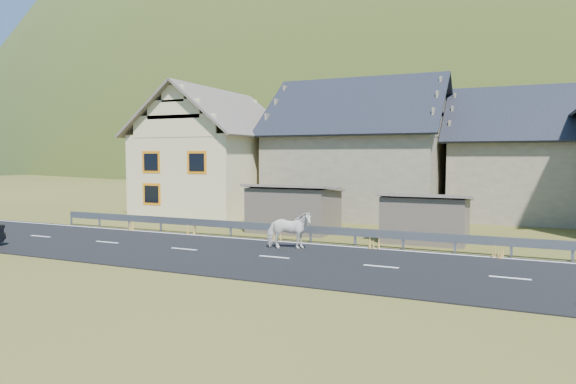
% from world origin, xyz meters
% --- Properties ---
extents(ground, '(160.00, 160.00, 0.00)m').
position_xyz_m(ground, '(0.00, 0.00, 0.00)').
color(ground, '#3A3D15').
rests_on(ground, ground).
extents(road, '(60.00, 7.00, 0.04)m').
position_xyz_m(road, '(0.00, 0.00, 0.02)').
color(road, black).
rests_on(road, ground).
extents(lane_markings, '(60.00, 6.60, 0.01)m').
position_xyz_m(lane_markings, '(0.00, 0.00, 0.04)').
color(lane_markings, silver).
rests_on(lane_markings, road).
extents(guardrail, '(28.10, 0.09, 0.75)m').
position_xyz_m(guardrail, '(-0.00, 3.68, 0.56)').
color(guardrail, '#93969B').
rests_on(guardrail, ground).
extents(shed_left, '(4.30, 3.30, 2.40)m').
position_xyz_m(shed_left, '(-2.00, 6.50, 1.10)').
color(shed_left, '#6C604F').
rests_on(shed_left, ground).
extents(shed_right, '(3.80, 2.90, 2.20)m').
position_xyz_m(shed_right, '(4.50, 6.00, 1.00)').
color(shed_right, '#6C604F').
rests_on(shed_right, ground).
extents(house_cream, '(7.80, 9.80, 8.30)m').
position_xyz_m(house_cream, '(-10.00, 12.00, 4.36)').
color(house_cream, beige).
rests_on(house_cream, ground).
extents(house_stone_a, '(10.80, 9.80, 8.90)m').
position_xyz_m(house_stone_a, '(-1.00, 15.00, 4.63)').
color(house_stone_a, gray).
rests_on(house_stone_a, ground).
extents(house_stone_b, '(9.80, 8.80, 8.10)m').
position_xyz_m(house_stone_b, '(9.00, 17.00, 4.24)').
color(house_stone_b, gray).
rests_on(house_stone_b, ground).
extents(mountain, '(440.00, 280.00, 260.00)m').
position_xyz_m(mountain, '(5.00, 180.00, -20.00)').
color(mountain, '#21350C').
rests_on(mountain, ground).
extents(conifer_patch, '(76.00, 50.00, 28.00)m').
position_xyz_m(conifer_patch, '(-55.00, 110.00, 6.00)').
color(conifer_patch, black).
rests_on(conifer_patch, ground).
extents(horse, '(1.36, 1.97, 1.52)m').
position_xyz_m(horse, '(-0.19, 1.76, 0.80)').
color(horse, silver).
rests_on(horse, road).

